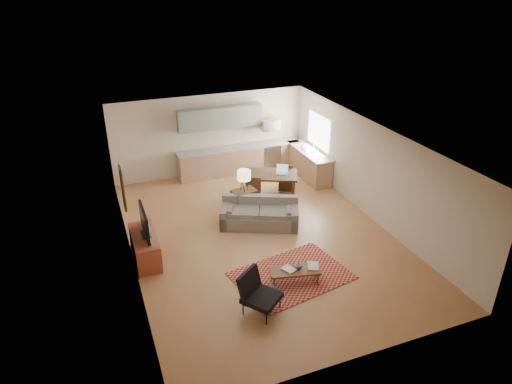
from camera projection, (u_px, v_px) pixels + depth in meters
name	position (u px, v px, depth m)	size (l,w,h in m)	color
room	(260.00, 190.00, 11.35)	(9.00, 9.00, 9.00)	#9A643C
kitchen_counter_back	(240.00, 159.00, 15.54)	(4.26, 0.64, 0.92)	#A4785B
kitchen_counter_right	(309.00, 163.00, 15.21)	(0.64, 2.26, 0.92)	#A4785B
kitchen_range	(269.00, 155.00, 15.90)	(0.62, 0.62, 0.90)	#A5A8AD
kitchen_microwave	(270.00, 125.00, 15.43)	(0.62, 0.40, 0.35)	#A5A8AD
upper_cabinets	(220.00, 118.00, 14.81)	(2.80, 0.34, 0.70)	gray
window_right	(319.00, 131.00, 14.82)	(0.02, 1.40, 1.05)	white
wall_art_left	(123.00, 188.00, 10.98)	(0.06, 0.42, 1.10)	olive
triptych	(207.00, 124.00, 14.89)	(1.70, 0.04, 0.50)	#FAE5C6
rug	(292.00, 276.00, 10.39)	(2.51, 1.74, 0.02)	maroon
sofa	(259.00, 213.00, 12.28)	(2.17, 0.94, 0.76)	#665C52
coffee_table	(295.00, 276.00, 10.12)	(1.13, 0.45, 0.34)	#4C2D18
book_a	(285.00, 271.00, 9.97)	(0.32, 0.36, 0.03)	maroon
book_b	(308.00, 266.00, 10.16)	(0.36, 0.40, 0.02)	navy
vase	(299.00, 265.00, 10.06)	(0.17, 0.17, 0.17)	black
armchair	(262.00, 294.00, 9.13)	(0.77, 0.77, 0.88)	black
tv_credenza	(145.00, 247.00, 10.86)	(0.56, 1.45, 0.67)	brown
tv	(144.00, 222.00, 10.59)	(0.11, 1.12, 0.67)	black
console_table	(244.00, 203.00, 12.83)	(0.66, 0.44, 0.77)	#342011
table_lamp	(244.00, 180.00, 12.52)	(0.37, 0.37, 0.61)	beige
dining_table	(270.00, 186.00, 13.76)	(1.59, 0.91, 0.81)	#342011
dining_chair_near	(253.00, 194.00, 13.15)	(0.43, 0.45, 0.90)	#342011
dining_chair_far	(286.00, 176.00, 14.33)	(0.43, 0.45, 0.90)	#342011
laptop	(282.00, 170.00, 13.54)	(0.34, 0.25, 0.25)	#A5A8AD
soap_bottle	(303.00, 145.00, 15.16)	(0.09, 0.09, 0.19)	#FAE5C6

